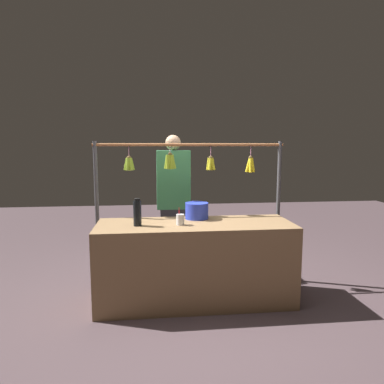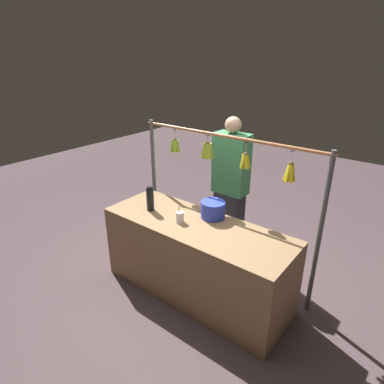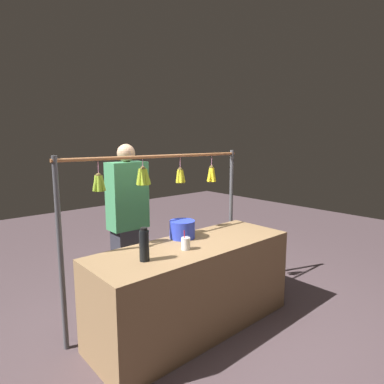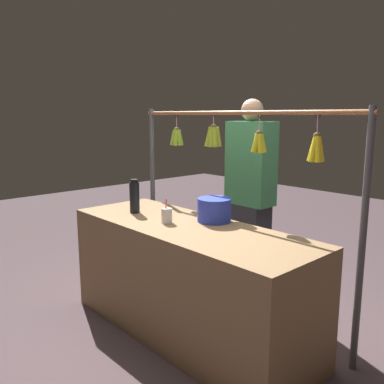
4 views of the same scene
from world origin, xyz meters
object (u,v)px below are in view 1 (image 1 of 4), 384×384
(water_bottle, at_px, (137,213))
(vendor_person, at_px, (174,206))
(blue_bucket, at_px, (197,211))
(drink_cup, at_px, (180,220))

(water_bottle, relative_size, vendor_person, 0.16)
(blue_bucket, distance_m, drink_cup, 0.35)
(water_bottle, relative_size, blue_bucket, 1.10)
(water_bottle, xyz_separation_m, vendor_person, (-0.41, -0.94, -0.10))
(blue_bucket, relative_size, vendor_person, 0.14)
(water_bottle, bearing_deg, blue_bucket, -156.11)
(water_bottle, xyz_separation_m, blue_bucket, (-0.62, -0.27, -0.04))
(vendor_person, bearing_deg, blue_bucket, 107.60)
(blue_bucket, height_order, vendor_person, vendor_person)
(blue_bucket, bearing_deg, water_bottle, 23.89)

